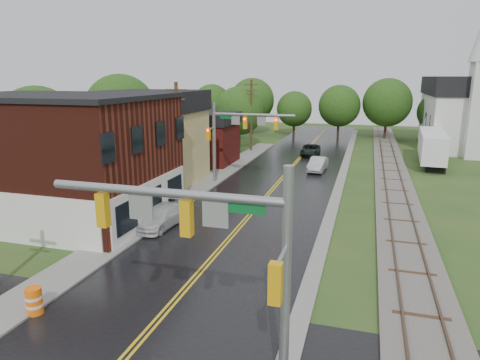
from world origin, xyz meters
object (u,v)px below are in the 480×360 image
at_px(traffic_signal_far, 237,129).
at_px(utility_pole_b, 178,138).
at_px(tree_left_e, 240,112).
at_px(tree_left_c, 187,117).
at_px(pickup_white, 162,216).
at_px(traffic_signal_near, 212,239).
at_px(church, 470,105).
at_px(utility_pole_c, 251,114).
at_px(tree_left_a, 39,127).
at_px(tree_left_b, 122,112).
at_px(brick_building, 57,157).
at_px(semi_trailer, 432,145).
at_px(construction_barrel, 34,301).
at_px(suv_dark, 311,150).
at_px(sedan_silver, 318,164).

xyz_separation_m(traffic_signal_far, utility_pole_b, (-3.33, -5.00, -0.25)).
bearing_deg(tree_left_e, tree_left_c, -129.81).
xyz_separation_m(traffic_signal_far, pickup_white, (-1.33, -12.09, -4.29)).
bearing_deg(traffic_signal_near, utility_pole_b, 117.19).
bearing_deg(tree_left_c, church, 22.24).
bearing_deg(utility_pole_c, church, 19.97).
height_order(traffic_signal_near, tree_left_a, tree_left_a).
relative_size(church, tree_left_a, 2.31).
height_order(utility_pole_c, tree_left_b, tree_left_b).
bearing_deg(utility_pole_b, traffic_signal_near, -62.81).
height_order(brick_building, semi_trailer, brick_building).
xyz_separation_m(church, utility_pole_c, (-26.80, -9.74, -1.11)).
bearing_deg(traffic_signal_far, church, 48.73).
relative_size(tree_left_a, construction_barrel, 7.58).
relative_size(traffic_signal_far, utility_pole_b, 0.82).
relative_size(tree_left_b, semi_trailer, 0.86).
distance_m(utility_pole_b, utility_pole_c, 22.00).
distance_m(utility_pole_b, tree_left_a, 13.05).
bearing_deg(brick_building, tree_left_c, 93.14).
height_order(suv_dark, semi_trailer, semi_trailer).
height_order(sedan_silver, construction_barrel, sedan_silver).
distance_m(tree_left_c, pickup_white, 26.85).
xyz_separation_m(church, tree_left_b, (-37.85, -21.84, -0.12)).
bearing_deg(tree_left_e, utility_pole_c, -42.84).
relative_size(church, utility_pole_b, 2.22).
height_order(church, construction_barrel, church).
relative_size(traffic_signal_near, tree_left_e, 0.90).
xyz_separation_m(utility_pole_c, construction_barrel, (1.80, -40.00, -4.15)).
bearing_deg(church, traffic_signal_far, -131.27).
bearing_deg(traffic_signal_far, sedan_silver, 49.73).
relative_size(tree_left_c, tree_left_e, 0.94).
relative_size(tree_left_b, construction_barrel, 8.47).
bearing_deg(tree_left_e, construction_barrel, -84.75).
height_order(sedan_silver, pickup_white, sedan_silver).
height_order(tree_left_c, tree_left_e, tree_left_e).
xyz_separation_m(traffic_signal_far, sedan_silver, (6.31, 7.45, -4.27)).
bearing_deg(church, semi_trailer, -114.76).
bearing_deg(tree_left_a, traffic_signal_far, 17.30).
bearing_deg(tree_left_b, church, 29.99).
xyz_separation_m(traffic_signal_near, utility_pole_b, (-10.27, 20.00, -0.25)).
distance_m(traffic_signal_near, utility_pole_c, 43.24).
xyz_separation_m(suv_dark, pickup_white, (-5.78, -28.20, 0.01)).
height_order(brick_building, traffic_signal_far, brick_building).
xyz_separation_m(tree_left_e, sedan_silver, (11.69, -11.45, -4.11)).
bearing_deg(tree_left_b, semi_trailer, 16.30).
distance_m(tree_left_e, suv_dark, 11.02).
relative_size(tree_left_b, sedan_silver, 2.26).
height_order(tree_left_a, semi_trailer, tree_left_a).
bearing_deg(construction_barrel, tree_left_a, 129.68).
relative_size(church, pickup_white, 4.25).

